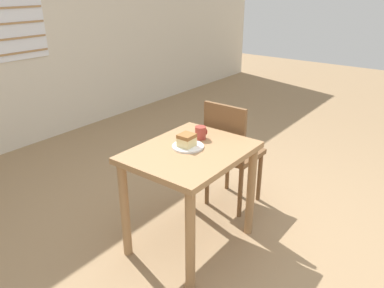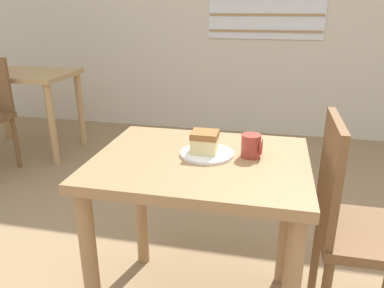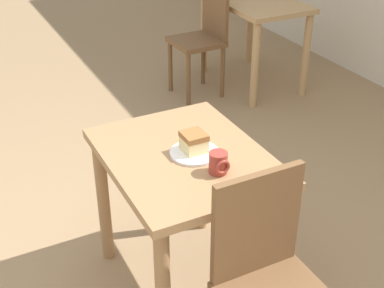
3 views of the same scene
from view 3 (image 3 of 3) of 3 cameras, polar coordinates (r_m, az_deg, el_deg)
dining_table_near at (r=2.32m, az=-0.73°, el=-4.01°), size 0.81×0.64×0.74m
dining_table_far at (r=4.59m, az=6.63°, el=13.50°), size 0.95×0.59×0.73m
chair_near_window at (r=2.01m, az=8.30°, el=-14.42°), size 0.38×0.38×0.91m
chair_far_corner at (r=4.39m, az=1.20°, el=11.52°), size 0.39×0.39×0.91m
plate at (r=2.24m, az=0.26°, el=-0.95°), size 0.21×0.21×0.01m
cake_slice at (r=2.22m, az=0.20°, el=0.23°), size 0.10×0.09×0.08m
coffee_mug at (r=2.10m, az=2.85°, el=-2.04°), size 0.08×0.07×0.09m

